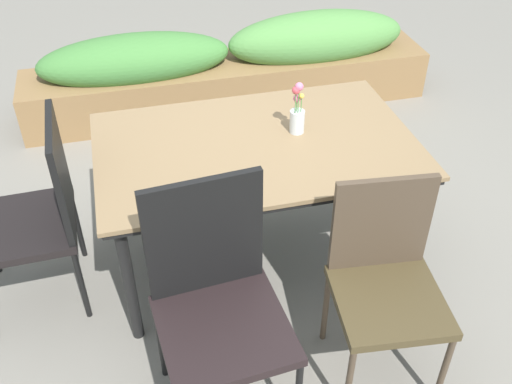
% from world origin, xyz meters
% --- Properties ---
extents(ground_plane, '(12.00, 12.00, 0.00)m').
position_xyz_m(ground_plane, '(0.00, 0.00, 0.00)').
color(ground_plane, gray).
extents(dining_table, '(1.54, 0.96, 0.74)m').
position_xyz_m(dining_table, '(-0.02, -0.09, 0.67)').
color(dining_table, '#8C704C').
rests_on(dining_table, ground).
extents(chair_end_left, '(0.50, 0.50, 0.97)m').
position_xyz_m(chair_end_left, '(-1.08, -0.09, 0.54)').
color(chair_end_left, black).
rests_on(chair_end_left, ground).
extents(chair_near_right, '(0.49, 0.49, 0.92)m').
position_xyz_m(chair_near_right, '(0.33, -0.87, 0.52)').
color(chair_near_right, '#493C23').
rests_on(chair_near_right, ground).
extents(chair_near_left, '(0.53, 0.53, 1.03)m').
position_xyz_m(chair_near_left, '(-0.38, -0.85, 0.57)').
color(chair_near_left, black).
rests_on(chair_near_left, ground).
extents(flower_vase, '(0.07, 0.07, 0.28)m').
position_xyz_m(flower_vase, '(0.19, -0.04, 0.84)').
color(flower_vase, silver).
rests_on(flower_vase, dining_table).
extents(planter_box, '(3.05, 0.51, 0.68)m').
position_xyz_m(planter_box, '(0.21, 1.60, 0.31)').
color(planter_box, olive).
rests_on(planter_box, ground).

